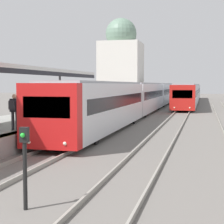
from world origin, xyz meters
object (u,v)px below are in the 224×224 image
(train_far, at_px, (190,92))
(signal_post_near, at_px, (25,159))
(person_on_platform, at_px, (14,109))
(train_near, at_px, (142,96))

(train_far, xyz_separation_m, signal_post_near, (-1.89, -54.14, -0.48))
(person_on_platform, relative_size, train_near, 0.03)
(person_on_platform, height_order, train_far, train_far)
(signal_post_near, bearing_deg, person_on_platform, 119.99)
(person_on_platform, relative_size, train_far, 0.04)
(person_on_platform, xyz_separation_m, train_near, (2.08, 23.22, -0.12))
(train_near, xyz_separation_m, train_far, (4.10, 23.50, -0.05))
(train_near, height_order, train_far, train_near)
(person_on_platform, height_order, train_near, train_near)
(person_on_platform, bearing_deg, train_far, 82.47)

